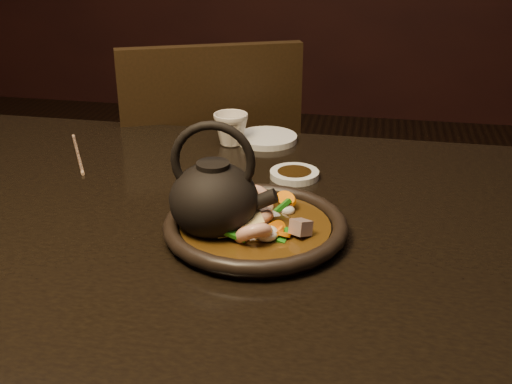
% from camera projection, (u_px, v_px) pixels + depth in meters
% --- Properties ---
extents(table, '(1.60, 0.90, 0.75)m').
position_uv_depth(table, '(76.00, 253.00, 1.06)').
color(table, black).
rests_on(table, floor).
extents(chair, '(0.57, 0.57, 0.92)m').
position_uv_depth(chair, '(208.00, 196.00, 1.68)').
color(chair, black).
rests_on(chair, floor).
extents(plate, '(0.27, 0.27, 0.03)m').
position_uv_depth(plate, '(255.00, 227.00, 0.95)').
color(plate, black).
rests_on(plate, table).
extents(stirfry, '(0.16, 0.18, 0.06)m').
position_uv_depth(stirfry, '(256.00, 223.00, 0.94)').
color(stirfry, '#39230A').
rests_on(stirfry, plate).
extents(soy_dish, '(0.09, 0.09, 0.01)m').
position_uv_depth(soy_dish, '(294.00, 174.00, 1.15)').
color(soy_dish, silver).
rests_on(soy_dish, table).
extents(saucer_right, '(0.13, 0.13, 0.01)m').
position_uv_depth(saucer_right, '(267.00, 138.00, 1.33)').
color(saucer_right, silver).
rests_on(saucer_right, table).
extents(tea_cup, '(0.08, 0.07, 0.07)m').
position_uv_depth(tea_cup, '(231.00, 128.00, 1.30)').
color(tea_cup, beige).
rests_on(tea_cup, table).
extents(chopsticks, '(0.12, 0.19, 0.01)m').
position_uv_depth(chopsticks, '(78.00, 153.00, 1.25)').
color(chopsticks, '#A57C5E').
rests_on(chopsticks, table).
extents(teapot, '(0.16, 0.13, 0.17)m').
position_uv_depth(teapot, '(214.00, 196.00, 0.92)').
color(teapot, black).
rests_on(teapot, table).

